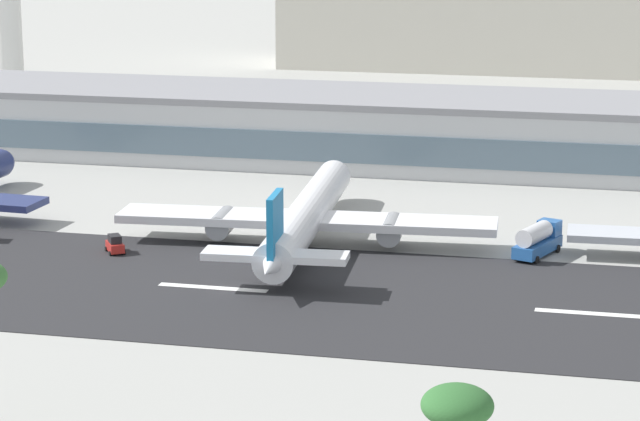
% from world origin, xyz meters
% --- Properties ---
extents(ground_plane, '(1400.00, 1400.00, 0.00)m').
position_xyz_m(ground_plane, '(0.00, 0.00, 0.00)').
color(ground_plane, '#9E9E99').
extents(runway_strip, '(800.00, 37.03, 0.08)m').
position_xyz_m(runway_strip, '(0.00, 0.01, 0.04)').
color(runway_strip, '#262628').
rests_on(runway_strip, ground_plane).
extents(runway_centreline_dash_4, '(12.00, 1.20, 0.01)m').
position_xyz_m(runway_centreline_dash_4, '(-1.55, 0.01, 0.09)').
color(runway_centreline_dash_4, white).
rests_on(runway_centreline_dash_4, runway_strip).
extents(runway_centreline_dash_5, '(12.00, 1.20, 0.01)m').
position_xyz_m(runway_centreline_dash_5, '(38.46, 0.01, 0.09)').
color(runway_centreline_dash_5, white).
rests_on(runway_centreline_dash_5, runway_strip).
extents(terminal_building, '(144.38, 24.69, 10.71)m').
position_xyz_m(terminal_building, '(3.44, 70.81, 5.36)').
color(terminal_building, '#B7BABC').
rests_on(terminal_building, ground_plane).
extents(airliner_blue_tail_gate_1, '(45.68, 50.61, 10.56)m').
position_xyz_m(airliner_blue_tail_gate_1, '(3.86, 19.01, 3.36)').
color(airliner_blue_tail_gate_1, silver).
rests_on(airliner_blue_tail_gate_1, ground_plane).
extents(service_fuel_truck_0, '(5.34, 8.88, 3.95)m').
position_xyz_m(service_fuel_truck_0, '(31.13, 20.84, 2.03)').
color(service_fuel_truck_0, '#23569E').
rests_on(service_fuel_truck_0, ground_plane).
extents(service_baggage_tug_1, '(3.15, 3.55, 2.20)m').
position_xyz_m(service_baggage_tug_1, '(-16.96, 11.05, 1.05)').
color(service_baggage_tug_1, '#B2231E').
rests_on(service_baggage_tug_1, ground_plane).
extents(palm_tree_0, '(4.69, 4.69, 10.97)m').
position_xyz_m(palm_tree_0, '(31.20, -51.93, 9.50)').
color(palm_tree_0, brown).
rests_on(palm_tree_0, ground_plane).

